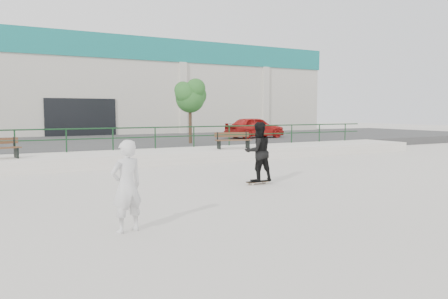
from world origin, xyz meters
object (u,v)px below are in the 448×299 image
tree (190,95)px  red_car (255,127)px  seated_skater (127,186)px  skateboard (258,182)px  bench_right (233,140)px  standing_skater (258,152)px

tree → red_car: tree is taller
tree → seated_skater: size_ratio=2.04×
red_car → skateboard: 15.73m
skateboard → seated_skater: (-5.08, -3.39, 0.79)m
skateboard → seated_skater: bearing=-147.5°
red_car → skateboard: bearing=145.6°
tree → red_car: 6.61m
bench_right → seated_skater: bearing=-116.4°
skateboard → standing_skater: (0.00, 0.00, 0.94)m
red_car → skateboard: (-8.30, -13.31, -1.12)m
tree → seated_skater: 16.24m
skateboard → standing_skater: standing_skater is taller
bench_right → standing_skater: standing_skater is taller
bench_right → tree: size_ratio=0.50×
bench_right → tree: tree is taller
skateboard → standing_skater: bearing=-1.2°
bench_right → red_car: (5.48, 6.73, 0.31)m
seated_skater → tree: bearing=-133.0°
red_car → standing_skater: (-8.30, -13.31, -0.19)m
tree → standing_skater: 11.27m
bench_right → red_car: 8.68m
standing_skater → seated_skater: 6.11m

